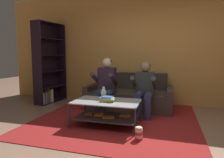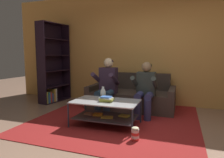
{
  "view_description": "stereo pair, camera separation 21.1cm",
  "coord_description": "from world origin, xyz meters",
  "views": [
    {
      "loc": [
        0.44,
        -2.83,
        1.26
      ],
      "look_at": [
        -0.65,
        0.87,
        0.81
      ],
      "focal_mm": 32.0,
      "sensor_mm": 36.0,
      "label": 1
    },
    {
      "loc": [
        0.64,
        -2.76,
        1.26
      ],
      "look_at": [
        -0.65,
        0.87,
        0.81
      ],
      "focal_mm": 32.0,
      "sensor_mm": 36.0,
      "label": 2
    }
  ],
  "objects": [
    {
      "name": "back_partition",
      "position": [
        0.0,
        2.46,
        1.45
      ],
      "size": [
        8.4,
        0.12,
        2.9
      ],
      "primitive_type": "cube",
      "color": "#DE9F4E",
      "rests_on": "ground"
    },
    {
      "name": "vase",
      "position": [
        -0.75,
        0.64,
        0.56
      ],
      "size": [
        0.1,
        0.1,
        0.23
      ],
      "color": "silver",
      "rests_on": "coffee_table"
    },
    {
      "name": "person_seated_left",
      "position": [
        -0.92,
        1.29,
        0.65
      ],
      "size": [
        0.5,
        0.58,
        1.21
      ],
      "color": "#284057",
      "rests_on": "ground"
    },
    {
      "name": "bookshelf",
      "position": [
        -2.73,
        1.82,
        0.89
      ],
      "size": [
        0.44,
        0.99,
        2.12
      ],
      "color": "black",
      "rests_on": "ground"
    },
    {
      "name": "person_seated_right",
      "position": [
        -0.07,
        1.28,
        0.62
      ],
      "size": [
        0.5,
        0.58,
        1.13
      ],
      "color": "navy",
      "rests_on": "ground"
    },
    {
      "name": "book_stack",
      "position": [
        -0.61,
        0.47,
        0.5
      ],
      "size": [
        0.26,
        0.21,
        0.09
      ],
      "color": "#AEB343",
      "rests_on": "coffee_table"
    },
    {
      "name": "popcorn_tub",
      "position": [
        0.01,
        0.03,
        0.11
      ],
      "size": [
        0.11,
        0.11,
        0.21
      ],
      "color": "red",
      "rests_on": "ground"
    },
    {
      "name": "couch",
      "position": [
        -0.49,
        1.84,
        0.27
      ],
      "size": [
        2.01,
        0.95,
        0.82
      ],
      "color": "#41352E",
      "rests_on": "ground"
    },
    {
      "name": "ground",
      "position": [
        0.0,
        0.0,
        0.0
      ],
      "size": [
        16.8,
        16.8,
        0.0
      ],
      "primitive_type": "plane",
      "color": "#97725C"
    },
    {
      "name": "coffee_table",
      "position": [
        -0.64,
        0.5,
        0.3
      ],
      "size": [
        1.17,
        0.69,
        0.45
      ],
      "color": "#B4B5BB",
      "rests_on": "ground"
    },
    {
      "name": "area_rug",
      "position": [
        -0.57,
        1.05,
        0.01
      ],
      "size": [
        3.09,
        3.29,
        0.01
      ],
      "color": "maroon",
      "rests_on": "ground"
    }
  ]
}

